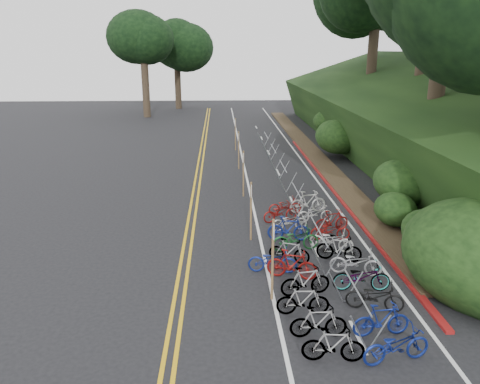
# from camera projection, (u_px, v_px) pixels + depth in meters

# --- Properties ---
(ground) EXTENTS (120.00, 120.00, 0.00)m
(ground) POSITION_uv_depth(u_px,v_px,m) (242.00, 302.00, 14.67)
(ground) COLOR black
(ground) RESTS_ON ground
(road_markings) EXTENTS (7.47, 80.00, 0.01)m
(road_markings) POSITION_uv_depth(u_px,v_px,m) (245.00, 201.00, 24.34)
(road_markings) COLOR gold
(road_markings) RESTS_ON ground
(red_curb) EXTENTS (0.25, 28.00, 0.10)m
(red_curb) POSITION_uv_depth(u_px,v_px,m) (333.00, 189.00, 26.36)
(red_curb) COLOR maroon
(red_curb) RESTS_ON ground
(embankment) EXTENTS (14.30, 48.14, 9.11)m
(embankment) POSITION_uv_depth(u_px,v_px,m) (414.00, 124.00, 32.65)
(embankment) COLOR black
(embankment) RESTS_ON ground
(bike_rack_front) EXTENTS (1.09, 2.65, 1.07)m
(bike_rack_front) POSITION_uv_depth(u_px,v_px,m) (357.00, 300.00, 13.29)
(bike_rack_front) COLOR gray
(bike_rack_front) RESTS_ON ground
(bike_racks_rest) EXTENTS (1.14, 23.00, 1.17)m
(bike_racks_rest) POSITION_uv_depth(u_px,v_px,m) (283.00, 171.00, 26.96)
(bike_racks_rest) COLOR gray
(bike_racks_rest) RESTS_ON ground
(signpost_near) EXTENTS (0.08, 0.40, 2.71)m
(signpost_near) POSITION_uv_depth(u_px,v_px,m) (273.00, 255.00, 14.40)
(signpost_near) COLOR brown
(signpost_near) RESTS_ON ground
(signposts_rest) EXTENTS (0.08, 18.40, 2.50)m
(signposts_rest) POSITION_uv_depth(u_px,v_px,m) (241.00, 158.00, 27.65)
(signposts_rest) COLOR brown
(signposts_rest) RESTS_ON ground
(bike_front) EXTENTS (0.84, 1.80, 0.91)m
(bike_front) POSITION_uv_depth(u_px,v_px,m) (273.00, 260.00, 16.51)
(bike_front) COLOR navy
(bike_front) RESTS_ON ground
(bike_valet) EXTENTS (3.34, 13.25, 1.09)m
(bike_valet) POSITION_uv_depth(u_px,v_px,m) (321.00, 252.00, 17.17)
(bike_valet) COLOR slate
(bike_valet) RESTS_ON ground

